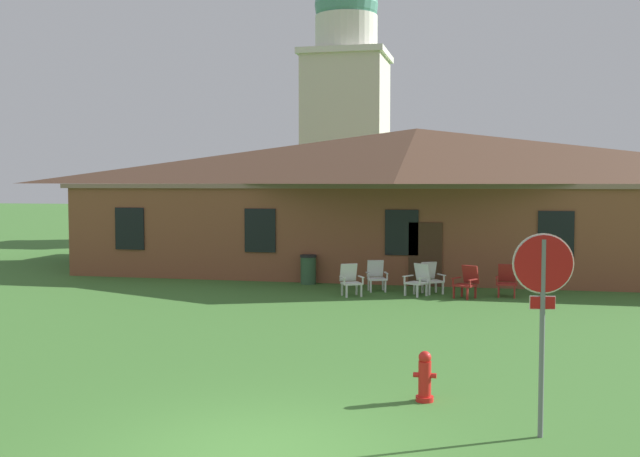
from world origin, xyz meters
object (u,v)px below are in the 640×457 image
at_px(lawn_chair_right_end, 467,281).
at_px(trash_bin, 308,269).
at_px(lawn_chair_middle, 431,277).
at_px(lawn_chair_left_end, 418,279).
at_px(lawn_chair_by_porch, 350,279).
at_px(fire_hydrant, 425,377).
at_px(lawn_chair_near_door, 376,275).
at_px(stop_sign, 543,293).
at_px(lawn_chair_far_side, 507,280).

bearing_deg(lawn_chair_right_end, trash_bin, 159.59).
bearing_deg(lawn_chair_middle, lawn_chair_left_end, -122.03).
height_order(lawn_chair_by_porch, fire_hydrant, lawn_chair_by_porch).
relative_size(lawn_chair_near_door, fire_hydrant, 1.21).
xyz_separation_m(lawn_chair_by_porch, lawn_chair_near_door, (0.61, 1.18, 0.00)).
height_order(lawn_chair_middle, trash_bin, trash_bin).
bearing_deg(stop_sign, lawn_chair_far_side, 90.68).
relative_size(stop_sign, lawn_chair_near_door, 2.86).
relative_size(lawn_chair_by_porch, fire_hydrant, 1.21).
bearing_deg(stop_sign, lawn_chair_by_porch, 111.73).
bearing_deg(lawn_chair_left_end, trash_bin, 154.98).
distance_m(lawn_chair_left_end, fire_hydrant, 11.11).
bearing_deg(trash_bin, lawn_chair_right_end, -20.41).
bearing_deg(lawn_chair_right_end, lawn_chair_far_side, 25.90).
distance_m(lawn_chair_middle, lawn_chair_right_end, 1.32).
relative_size(lawn_chair_left_end, lawn_chair_right_end, 1.00).
height_order(lawn_chair_middle, lawn_chair_far_side, same).
distance_m(lawn_chair_right_end, fire_hydrant, 10.89).
distance_m(stop_sign, lawn_chair_right_end, 12.37).
relative_size(lawn_chair_near_door, lawn_chair_left_end, 1.00).
height_order(lawn_chair_by_porch, lawn_chair_middle, same).
distance_m(stop_sign, lawn_chair_middle, 13.22).
bearing_deg(lawn_chair_near_door, stop_sign, -72.47).
distance_m(lawn_chair_by_porch, fire_hydrant, 11.02).
height_order(stop_sign, lawn_chair_near_door, stop_sign).
xyz_separation_m(lawn_chair_by_porch, trash_bin, (-1.85, 2.28, -0.00)).
distance_m(lawn_chair_near_door, lawn_chair_middle, 1.72).
distance_m(lawn_chair_left_end, lawn_chair_far_side, 2.63).
xyz_separation_m(lawn_chair_far_side, trash_bin, (-6.44, 1.41, -0.00)).
relative_size(stop_sign, lawn_chair_by_porch, 2.86).
xyz_separation_m(stop_sign, lawn_chair_right_end, (-1.30, 12.22, -1.44)).
relative_size(lawn_chair_by_porch, lawn_chair_near_door, 1.00).
distance_m(lawn_chair_middle, fire_hydrant, 11.61).
xyz_separation_m(lawn_chair_left_end, lawn_chair_middle, (0.33, 0.53, 0.00)).
xyz_separation_m(lawn_chair_left_end, trash_bin, (-3.84, 1.79, -0.00)).
xyz_separation_m(lawn_chair_near_door, trash_bin, (-2.46, 1.10, -0.00)).
distance_m(lawn_chair_by_porch, trash_bin, 2.93).
bearing_deg(lawn_chair_right_end, lawn_chair_near_door, 162.88).
bearing_deg(lawn_chair_left_end, lawn_chair_near_door, 153.25).
bearing_deg(lawn_chair_by_porch, lawn_chair_middle, 23.48).
bearing_deg(trash_bin, lawn_chair_by_porch, -50.97).
bearing_deg(stop_sign, lawn_chair_near_door, 107.53).
distance_m(lawn_chair_right_end, lawn_chair_far_side, 1.28).
bearing_deg(fire_hydrant, lawn_chair_left_end, 95.67).
bearing_deg(lawn_chair_middle, lawn_chair_right_end, -32.22).
bearing_deg(fire_hydrant, lawn_chair_by_porch, 106.32).
distance_m(stop_sign, lawn_chair_by_porch, 12.90).
distance_m(lawn_chair_middle, trash_bin, 4.36).
bearing_deg(trash_bin, lawn_chair_near_door, -24.03).
bearing_deg(lawn_chair_near_door, fire_hydrant, -78.07).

